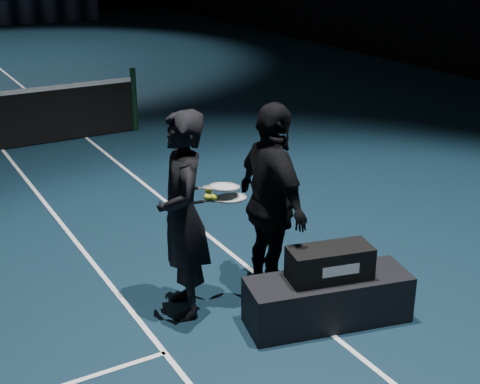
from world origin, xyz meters
The scene contains 9 objects.
net_post_right centered at (6.40, 0.00, 0.55)m, with size 0.10×0.10×1.10m, color black.
player_bench centered at (5.59, -6.67, 0.22)m, with size 1.47×0.49×0.44m, color black.
racket_bag centered at (5.59, -6.67, 0.59)m, with size 0.74×0.31×0.29m, color black.
bag_signature centered at (5.59, -6.83, 0.59)m, with size 0.34×0.00×0.10m, color white.
player_a centered at (4.57, -5.86, 0.95)m, with size 0.69×0.46×1.90m, color black.
player_b centered at (5.40, -6.02, 0.95)m, with size 1.12×0.46×1.90m, color black.
racket_lower centered at (5.01, -5.94, 1.06)m, with size 0.68×0.22×0.03m, color black, non-canonical shape.
racket_upper centered at (4.97, -5.90, 1.16)m, with size 0.68×0.22×0.03m, color black, non-canonical shape.
tennis_balls centered at (4.82, -5.90, 1.12)m, with size 0.12×0.10×0.12m, color #B3CC2B, non-canonical shape.
Camera 1 is at (2.31, -10.79, 3.30)m, focal length 50.00 mm.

